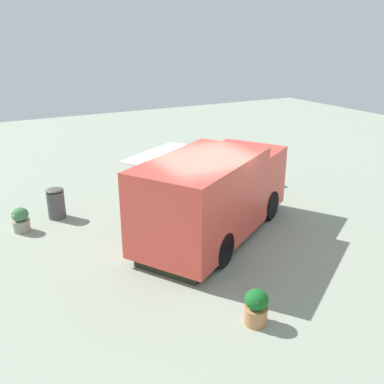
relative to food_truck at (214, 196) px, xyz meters
name	(u,v)px	position (x,y,z in m)	size (l,w,h in m)	color
ground_plane	(204,239)	(-0.37, -0.14, -1.13)	(40.00, 40.00, 0.00)	#949E8B
food_truck	(214,196)	(0.00, 0.00, 0.00)	(5.69, 4.59, 2.32)	#DF463A
person_customer	(263,175)	(3.72, 2.73, -0.78)	(0.79, 0.58, 0.91)	#6C5D4A
planter_flowering_near	(21,220)	(-4.59, 2.72, -0.78)	(0.48, 0.48, 0.69)	gray
planter_flowering_far	(256,307)	(-1.27, -3.65, -0.77)	(0.47, 0.47, 0.71)	#B77B4C
trash_bin	(56,203)	(-3.53, 3.21, -0.66)	(0.52, 0.52, 0.92)	#4A4B4D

